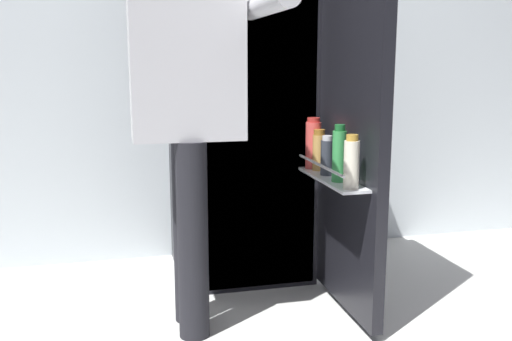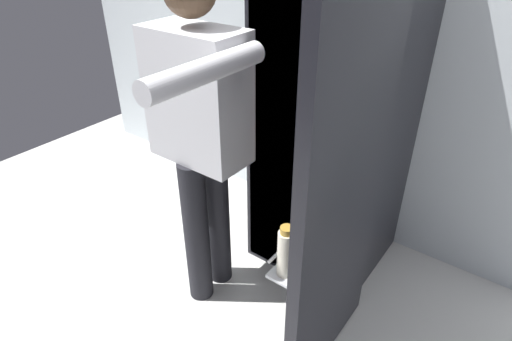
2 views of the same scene
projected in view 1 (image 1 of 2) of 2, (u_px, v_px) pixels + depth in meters
The scene contains 4 objects.
ground_plane at pixel (266, 313), 2.48m from camera, with size 5.11×5.11×0.00m, color silver.
kitchen_wall at pixel (224, 12), 3.09m from camera, with size 4.40×0.10×2.67m, color silver.
refrigerator at pixel (245, 103), 2.80m from camera, with size 0.69×1.22×1.74m.
person at pixel (190, 99), 2.18m from camera, with size 0.51×0.72×1.56m.
Camera 1 is at (-0.60, -2.24, 1.07)m, focal length 40.13 mm.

